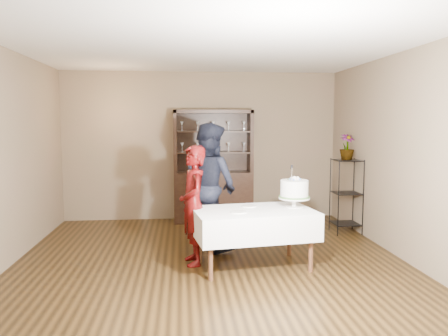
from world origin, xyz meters
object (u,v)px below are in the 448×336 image
at_px(china_hutch, 213,185).
at_px(man, 210,186).
at_px(plant_etagere, 346,193).
at_px(potted_plant, 347,147).
at_px(cake, 294,190).
at_px(cake_table, 254,223).
at_px(woman, 193,205).

distance_m(china_hutch, man, 1.75).
distance_m(plant_etagere, man, 2.36).
relative_size(man, potted_plant, 4.31).
distance_m(cake, potted_plant, 1.92).
bearing_deg(plant_etagere, cake, -130.86).
bearing_deg(cake_table, woman, 164.42).
xyz_separation_m(plant_etagere, potted_plant, (-0.02, -0.02, 0.74)).
bearing_deg(cake, potted_plant, 49.25).
height_order(cake_table, potted_plant, potted_plant).
height_order(china_hutch, cake, china_hutch).
bearing_deg(cake, china_hutch, 108.86).
bearing_deg(man, cake_table, 170.94).
xyz_separation_m(plant_etagere, cake_table, (-1.77, -1.54, -0.10)).
distance_m(man, potted_plant, 2.38).
distance_m(cake_table, man, 1.05).
height_order(plant_etagere, woman, woman).
xyz_separation_m(cake_table, potted_plant, (1.75, 1.52, 0.84)).
relative_size(plant_etagere, cake, 2.22).
bearing_deg(potted_plant, cake_table, -138.97).
relative_size(china_hutch, plant_etagere, 1.67).
xyz_separation_m(china_hutch, potted_plant, (2.06, -1.07, 0.73)).
distance_m(woman, cake, 1.28).
distance_m(china_hutch, potted_plant, 2.43).
bearing_deg(cake_table, potted_plant, 41.03).
distance_m(china_hutch, cake_table, 2.61).
distance_m(woman, potted_plant, 2.88).
height_order(china_hutch, cake_table, china_hutch).
xyz_separation_m(plant_etagere, cake, (-1.23, -1.43, 0.28)).
xyz_separation_m(cake_table, man, (-0.48, 0.86, 0.34)).
bearing_deg(china_hutch, cake_table, -83.10).
height_order(plant_etagere, cake_table, plant_etagere).
relative_size(cake, potted_plant, 1.31).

